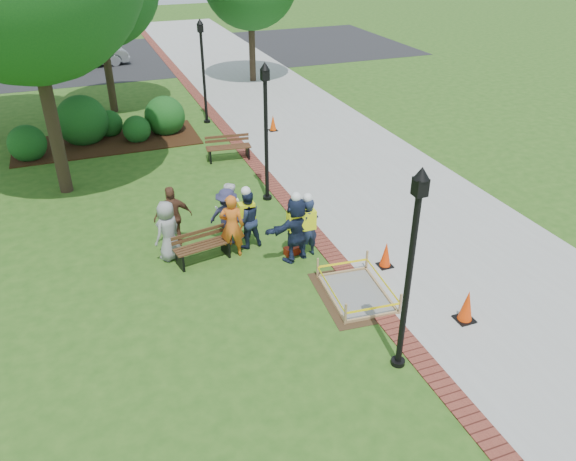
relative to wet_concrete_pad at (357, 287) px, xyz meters
name	(u,v)px	position (x,y,z in m)	size (l,w,h in m)	color
ground	(286,294)	(-1.54, 0.61, -0.23)	(100.00, 100.00, 0.00)	#285116
sidewalk	(314,134)	(3.46, 10.61, -0.22)	(6.00, 60.00, 0.02)	#9E9E99
brick_edging	(238,144)	(0.21, 10.61, -0.22)	(0.50, 60.00, 0.03)	maroon
mulch_bed	(108,142)	(-4.54, 12.61, -0.21)	(7.00, 3.00, 0.05)	#381E0F
parking_lot	(135,57)	(-1.54, 27.61, -0.23)	(36.00, 12.00, 0.01)	black
wet_concrete_pad	(357,287)	(0.00, 0.00, 0.00)	(1.89, 2.44, 0.55)	#47331E
bench_near	(203,252)	(-3.02, 2.77, 0.02)	(1.53, 0.75, 0.79)	#523B1C
bench_far	(229,153)	(-0.54, 9.18, 0.04)	(1.65, 0.71, 0.87)	brown
cone_front	(467,307)	(1.79, -1.71, 0.15)	(0.40, 0.40, 0.80)	black
cone_back	(386,255)	(1.24, 0.84, 0.11)	(0.36, 0.36, 0.71)	black
cone_far	(273,123)	(2.01, 11.56, 0.09)	(0.34, 0.34, 0.68)	black
toolbox	(293,250)	(-0.74, 2.24, -0.13)	(0.43, 0.24, 0.21)	maroon
lamp_near	(411,259)	(-0.29, -2.39, 2.25)	(0.28, 0.28, 4.26)	black
lamp_mid	(266,123)	(-0.29, 5.61, 2.25)	(0.28, 0.28, 4.26)	black
lamp_far	(203,64)	(-0.29, 13.61, 2.25)	(0.28, 0.28, 4.26)	black
shrub_a	(31,158)	(-7.35, 11.90, -0.23)	(1.36, 1.36, 1.36)	#154C19
shrub_b	(86,141)	(-5.34, 13.03, -0.23)	(1.98, 1.98, 1.98)	#154C19
shrub_c	(138,141)	(-3.38, 12.38, -0.23)	(1.09, 1.09, 1.09)	#154C19
shrub_d	(167,132)	(-2.15, 12.96, -0.23)	(1.63, 1.63, 1.63)	#154C19
shrub_e	(111,135)	(-4.34, 13.48, -0.23)	(1.09, 1.09, 1.09)	#154C19
casual_person_a	(168,231)	(-3.79, 3.21, 0.57)	(0.61, 0.58, 1.62)	gray
casual_person_b	(232,226)	(-2.21, 2.78, 0.63)	(0.64, 0.51, 1.73)	orange
casual_person_c	(229,211)	(-2.03, 3.71, 0.58)	(0.61, 0.52, 1.63)	white
casual_person_d	(173,217)	(-3.53, 3.80, 0.63)	(0.55, 0.36, 1.73)	brown
casual_person_e	(227,217)	(-2.16, 3.40, 0.57)	(0.61, 0.58, 1.61)	#2D2C4E
hivis_worker_a	(296,227)	(-0.75, 2.00, 0.71)	(0.64, 0.50, 1.91)	#1A2B44
hivis_worker_b	(307,225)	(-0.42, 2.07, 0.66)	(0.57, 0.41, 1.80)	#18283F
hivis_worker_c	(247,217)	(-1.72, 3.07, 0.65)	(0.55, 0.39, 1.76)	#17223D
parked_car_b	(93,66)	(-4.17, 26.09, -0.23)	(4.65, 2.02, 1.52)	gray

